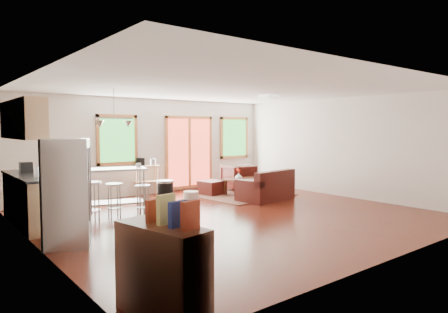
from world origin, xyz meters
TOP-DOWN VIEW (x-y plane):
  - floor at (0.00, 0.00)m, footprint 7.50×7.00m
  - ceiling at (0.00, 0.00)m, footprint 7.50×7.00m
  - back_wall at (0.00, 3.51)m, footprint 7.50×0.02m
  - left_wall at (-3.76, 0.00)m, footprint 0.02×7.00m
  - right_wall at (3.76, 0.00)m, footprint 0.02×7.00m
  - front_wall at (0.00, -3.51)m, footprint 7.50×0.02m
  - window_left at (-1.00, 3.46)m, footprint 1.10×0.05m
  - french_doors at (1.20, 3.46)m, footprint 1.60×0.05m
  - window_right at (2.90, 3.46)m, footprint 1.10×0.05m
  - rug at (1.78, 1.65)m, footprint 2.45×1.96m
  - loveseat at (1.76, 0.82)m, footprint 1.52×0.99m
  - coffee_table at (1.93, 1.90)m, footprint 1.21×0.86m
  - armchair at (2.27, 2.51)m, footprint 0.90×0.85m
  - ottoman at (1.17, 2.34)m, footprint 0.66×0.66m
  - pouf at (-0.03, 1.51)m, footprint 0.42×0.42m
  - vase at (1.76, 1.90)m, footprint 0.19×0.19m
  - book at (2.04, 1.58)m, footprint 0.20×0.05m
  - cabinets at (-3.49, 1.70)m, footprint 0.64×2.24m
  - refrigerator at (-3.34, -0.10)m, footprint 0.85×0.84m
  - island at (-2.00, 1.62)m, footprint 1.64×1.02m
  - cup at (-1.32, 1.62)m, footprint 0.13×0.10m
  - bar_stool_a at (-2.53, 1.13)m, footprint 0.38×0.38m
  - bar_stool_b at (-2.04, 1.23)m, footprint 0.37×0.37m
  - bar_stool_c at (-1.55, 0.98)m, footprint 0.36×0.36m
  - trash_can at (-0.83, 1.33)m, footprint 0.45×0.45m
  - kitchen_cart at (-0.26, 3.35)m, footprint 0.75×0.58m
  - bookshelf at (-3.35, -3.01)m, footprint 0.57×1.04m
  - ceiling_flush at (1.60, 0.60)m, footprint 0.35×0.35m
  - pendant_light at (-1.90, 1.50)m, footprint 0.80×0.18m

SIDE VIEW (x-z plane):
  - floor at x=0.00m, z-range -0.02..0.00m
  - rug at x=1.78m, z-range 0.00..0.02m
  - pouf at x=-0.03m, z-range 0.00..0.31m
  - ottoman at x=1.17m, z-range 0.00..0.38m
  - loveseat at x=1.76m, z-range -0.08..0.68m
  - trash_can at x=-0.83m, z-range 0.00..0.66m
  - coffee_table at x=1.93m, z-range 0.16..0.60m
  - armchair at x=2.27m, z-range 0.00..0.82m
  - bookshelf at x=-3.35m, z-range -0.12..1.04m
  - bar_stool_c at x=-1.55m, z-range 0.16..0.81m
  - vase at x=1.76m, z-range 0.36..0.68m
  - bar_stool_b at x=-2.04m, z-range 0.17..0.87m
  - book at x=2.04m, z-range 0.40..0.67m
  - bar_stool_a at x=-2.53m, z-range 0.19..0.98m
  - island at x=-2.00m, z-range 0.18..1.15m
  - kitchen_cart at x=-0.26m, z-range 0.19..1.20m
  - refrigerator at x=-3.34m, z-range 0.00..1.64m
  - cabinets at x=-3.49m, z-range -0.22..2.08m
  - cup at x=-1.32m, z-range 0.95..1.07m
  - french_doors at x=1.20m, z-range 0.05..2.15m
  - back_wall at x=0.00m, z-range 0.00..2.60m
  - left_wall at x=-3.76m, z-range 0.00..2.60m
  - right_wall at x=3.76m, z-range 0.00..2.60m
  - front_wall at x=0.00m, z-range 0.00..2.60m
  - window_left at x=-1.00m, z-range 0.85..2.15m
  - window_right at x=2.90m, z-range 0.85..2.15m
  - pendant_light at x=-1.90m, z-range 1.50..2.29m
  - ceiling_flush at x=1.60m, z-range 2.47..2.59m
  - ceiling at x=0.00m, z-range 2.60..2.62m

